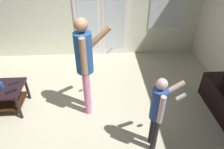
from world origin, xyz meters
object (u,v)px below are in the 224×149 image
at_px(person_child, 158,110).
at_px(cup_near_edge, 1,85).
at_px(person_adult, 85,61).
at_px(tv_remote_black, 14,83).
at_px(dvd_remote_slim, 11,91).

bearing_deg(person_child, cup_near_edge, 158.83).
bearing_deg(person_adult, cup_near_edge, 176.13).
relative_size(person_child, tv_remote_black, 7.17).
bearing_deg(cup_near_edge, dvd_remote_slim, -29.33).
distance_m(person_child, cup_near_edge, 2.58).
bearing_deg(dvd_remote_slim, person_child, -55.01).
xyz_separation_m(tv_remote_black, dvd_remote_slim, (0.03, -0.23, 0.00)).
bearing_deg(tv_remote_black, dvd_remote_slim, -117.06).
relative_size(cup_near_edge, dvd_remote_slim, 0.62).
xyz_separation_m(cup_near_edge, tv_remote_black, (0.16, 0.12, -0.04)).
xyz_separation_m(person_child, tv_remote_black, (-2.24, 1.05, -0.25)).
bearing_deg(cup_near_edge, tv_remote_black, 37.63).
distance_m(person_adult, person_child, 1.30).
relative_size(person_child, cup_near_edge, 11.55).
bearing_deg(person_child, tv_remote_black, 154.83).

